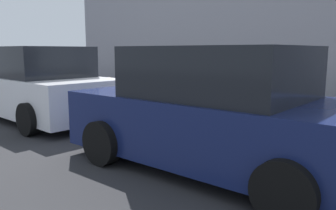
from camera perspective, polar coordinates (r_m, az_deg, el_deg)
ground_plane at (r=8.31m, az=-2.96°, el=-2.18°), size 40.00×40.00×0.00m
sidewalk_curb at (r=10.18m, az=7.16°, el=0.23°), size 18.00×5.00×0.14m
suitcase_olive_0 at (r=7.03m, az=21.96°, el=-0.94°), size 0.50×0.25×0.95m
suitcase_maroon_1 at (r=7.30m, az=18.56°, el=-0.58°), size 0.36×0.28×0.92m
suitcase_black_2 at (r=7.44m, az=15.30°, el=-0.03°), size 0.39×0.20×0.91m
suitcase_silver_3 at (r=7.72m, az=12.25°, el=0.74°), size 0.45×0.23×1.04m
suitcase_navy_4 at (r=7.97m, az=9.03°, el=0.75°), size 0.42×0.24×0.74m
suitcase_red_5 at (r=8.27m, az=6.14°, el=1.31°), size 0.45×0.24×0.98m
suitcase_teal_6 at (r=8.47m, az=2.83°, el=1.33°), size 0.40×0.23×0.96m
suitcase_olive_7 at (r=8.79m, az=0.71°, el=1.77°), size 0.35×0.25×1.05m
suitcase_maroon_8 at (r=9.16m, az=-1.05°, el=1.85°), size 0.41×0.20×0.88m
suitcase_black_9 at (r=9.48m, az=-3.27°, el=1.95°), size 0.41×0.23×0.81m
fire_hydrant at (r=10.10m, az=-6.76°, el=3.03°), size 0.39×0.21×0.82m
bollard_post at (r=10.52m, az=-9.67°, el=2.73°), size 0.14×0.14×0.68m
parked_car_navy_0 at (r=4.72m, az=8.44°, el=-1.26°), size 4.36×2.28×1.67m
parked_car_white_1 at (r=8.60m, az=-20.48°, el=2.98°), size 4.28×2.12×1.71m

